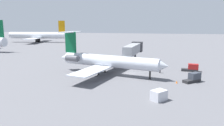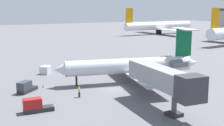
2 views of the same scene
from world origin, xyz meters
The scene contains 9 objects.
ground_plane centered at (0.00, 0.00, -0.05)m, with size 400.00×400.00×0.10m, color #5B5B60.
regional_jet centered at (-1.99, 5.28, 3.26)m, with size 24.60×27.60×9.87m.
jet_bridge centered at (13.35, 0.37, 4.35)m, with size 15.31×4.46×6.04m.
ground_crew_marshaller centered at (1.89, -7.33, 0.86)m, with size 0.44×0.33×1.69m.
baggage_tug_lead centered at (-4.91, -13.95, 0.84)m, with size 3.69×3.93×1.90m.
baggage_tug_trailing centered at (5.25, -15.12, 0.84)m, with size 1.81×4.12×1.90m.
cargo_container_uld centered at (-17.24, -6.90, 0.82)m, with size 2.87×2.81×1.64m.
traffic_cone_near centered at (-6.66, -10.54, 0.28)m, with size 0.36×0.36×0.55m.
parked_airliner_west_end centered at (-81.28, 71.90, 4.23)m, with size 33.87×40.29×13.28m.
Camera 2 is at (44.29, -24.94, 13.92)m, focal length 48.69 mm.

